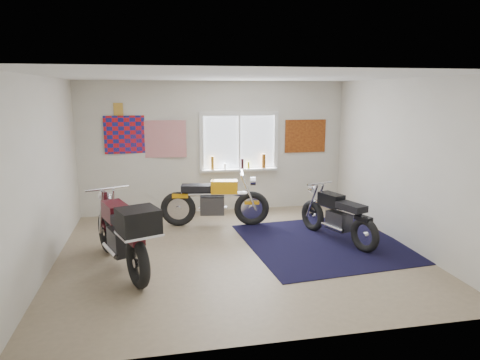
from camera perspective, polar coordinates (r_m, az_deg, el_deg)
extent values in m
plane|color=#9E896B|center=(6.83, -0.27, -9.63)|extent=(5.50, 5.50, 0.00)
plane|color=white|center=(6.37, -0.29, 13.64)|extent=(5.50, 5.50, 0.00)
plane|color=silver|center=(8.90, -3.32, 4.36)|extent=(5.50, 0.00, 5.50)
plane|color=silver|center=(4.10, 6.33, -4.45)|extent=(5.50, 0.00, 5.50)
plane|color=silver|center=(6.54, -24.68, 0.63)|extent=(0.00, 5.00, 5.00)
plane|color=silver|center=(7.48, 20.91, 2.20)|extent=(0.00, 5.00, 5.00)
cube|color=black|center=(7.37, 11.10, -8.18)|extent=(2.71, 2.80, 0.01)
cube|color=white|center=(8.96, -0.13, 5.07)|extent=(1.50, 0.02, 1.10)
cube|color=white|center=(8.89, -0.11, 8.83)|extent=(1.66, 0.06, 0.08)
cube|color=white|center=(9.03, -0.11, 1.33)|extent=(1.66, 0.06, 0.08)
cube|color=white|center=(8.83, -5.17, 4.92)|extent=(0.08, 0.06, 1.10)
cube|color=white|center=(9.13, 4.78, 5.15)|extent=(0.08, 0.06, 1.10)
cube|color=white|center=(8.94, -0.11, 5.06)|extent=(0.04, 0.06, 1.10)
cube|color=white|center=(8.97, -0.04, 1.39)|extent=(1.60, 0.16, 0.04)
cylinder|color=#935E15|center=(8.84, -3.70, 2.27)|extent=(0.07, 0.07, 0.28)
cylinder|color=white|center=(8.89, -2.04, 1.82)|extent=(0.06, 0.06, 0.12)
cylinder|color=black|center=(8.95, 0.32, 2.21)|extent=(0.06, 0.06, 0.22)
cylinder|color=gold|center=(8.98, 1.15, 1.99)|extent=(0.05, 0.05, 0.14)
cylinder|color=brown|center=(9.04, 3.17, 2.55)|extent=(0.09, 0.09, 0.30)
plane|color=red|center=(8.78, -14.43, 5.88)|extent=(1.00, 0.07, 1.00)
plane|color=red|center=(8.76, -10.15, 5.39)|extent=(0.90, 0.09, 0.90)
cube|color=gold|center=(8.76, -15.92, 9.07)|extent=(0.18, 0.02, 0.24)
cube|color=#A54C14|center=(9.33, 8.70, 5.81)|extent=(0.90, 0.03, 0.70)
torus|color=black|center=(8.08, 1.57, -3.81)|extent=(0.67, 0.23, 0.66)
torus|color=black|center=(8.11, -8.24, -3.85)|extent=(0.67, 0.23, 0.66)
cylinder|color=silver|center=(8.08, 1.57, -3.81)|extent=(0.12, 0.11, 0.11)
cylinder|color=silver|center=(8.11, -8.24, -3.85)|extent=(0.12, 0.11, 0.11)
cylinder|color=silver|center=(8.00, -3.37, -1.87)|extent=(1.24, 0.29, 0.09)
cube|color=#2D2D2F|center=(8.05, -3.71, -3.37)|extent=(0.48, 0.34, 0.34)
cylinder|color=silver|center=(8.23, -3.66, -3.75)|extent=(0.55, 0.16, 0.07)
cube|color=orange|center=(7.96, -2.11, -0.89)|extent=(0.53, 0.33, 0.24)
cube|color=black|center=(7.99, -5.86, -1.05)|extent=(0.58, 0.36, 0.12)
cube|color=orange|center=(8.04, -7.95, -2.02)|extent=(0.32, 0.20, 0.08)
cube|color=orange|center=(8.05, 1.57, -2.99)|extent=(0.29, 0.18, 0.05)
cylinder|color=silver|center=(7.91, 0.31, 0.94)|extent=(0.13, 0.61, 0.04)
cylinder|color=silver|center=(7.96, 1.73, -0.17)|extent=(0.12, 0.17, 0.16)
torus|color=black|center=(7.90, 9.64, -4.70)|extent=(0.30, 0.57, 0.56)
torus|color=black|center=(7.05, 16.29, -7.05)|extent=(0.30, 0.57, 0.56)
cylinder|color=silver|center=(7.90, 9.64, -4.70)|extent=(0.12, 0.12, 0.10)
cylinder|color=silver|center=(7.05, 16.29, -7.05)|extent=(0.12, 0.12, 0.10)
cylinder|color=silver|center=(7.38, 12.86, -3.77)|extent=(0.46, 1.08, 0.08)
cube|color=#2D2D2F|center=(7.40, 13.03, -5.31)|extent=(0.37, 0.46, 0.30)
cylinder|color=silver|center=(7.34, 12.19, -6.16)|extent=(0.23, 0.48, 0.06)
cube|color=black|center=(7.46, 12.06, -2.57)|extent=(0.37, 0.50, 0.21)
cube|color=black|center=(7.14, 14.63, -3.49)|extent=(0.40, 0.55, 0.11)
cube|color=black|center=(7.00, 16.15, -4.95)|extent=(0.23, 0.30, 0.07)
cube|color=black|center=(7.87, 9.66, -3.96)|extent=(0.20, 0.28, 0.04)
cylinder|color=silver|center=(7.63, 10.58, -0.41)|extent=(0.53, 0.22, 0.03)
cylinder|color=silver|center=(7.79, 9.67, -1.21)|extent=(0.16, 0.13, 0.14)
torus|color=black|center=(7.05, -17.31, -6.60)|extent=(0.37, 0.68, 0.68)
torus|color=black|center=(5.73, -13.47, -10.68)|extent=(0.37, 0.68, 0.68)
cylinder|color=silver|center=(7.05, -17.31, -6.60)|extent=(0.14, 0.14, 0.11)
cylinder|color=silver|center=(5.73, -13.47, -10.68)|extent=(0.14, 0.14, 0.11)
cylinder|color=silver|center=(6.29, -15.76, -5.75)|extent=(0.56, 1.26, 0.09)
cube|color=#2D2D2F|center=(6.31, -15.50, -7.86)|extent=(0.44, 0.54, 0.36)
cylinder|color=silver|center=(6.30, -16.92, -8.97)|extent=(0.27, 0.56, 0.07)
cube|color=#3C090F|center=(6.42, -16.30, -4.05)|extent=(0.44, 0.58, 0.25)
cube|color=black|center=(5.91, -14.81, -5.53)|extent=(0.48, 0.64, 0.13)
cube|color=#3C090F|center=(5.67, -13.78, -7.76)|extent=(0.27, 0.35, 0.08)
cube|color=#3C090F|center=(7.02, -17.37, -5.62)|extent=(0.24, 0.33, 0.05)
cylinder|color=silver|center=(6.69, -17.27, -1.09)|extent=(0.62, 0.27, 0.04)
cylinder|color=silver|center=(6.92, -17.64, -2.11)|extent=(0.19, 0.16, 0.17)
cube|color=black|center=(5.44, -13.41, -5.35)|extent=(0.60, 0.58, 0.31)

